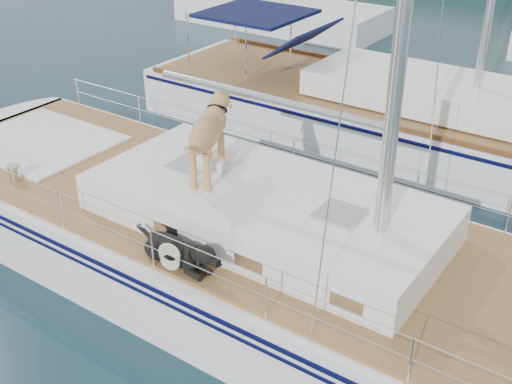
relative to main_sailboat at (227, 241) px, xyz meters
The scene contains 4 objects.
ground 0.69m from the main_sailboat, behind, with size 120.00×120.00×0.00m, color black.
main_sailboat is the anchor object (origin of this frame).
neighbor_sailboat 6.42m from the main_sailboat, 95.21° to the left, with size 11.00×3.50×13.30m.
bg_boat_west 16.18m from the main_sailboat, 120.01° to the left, with size 8.00×3.00×11.65m.
Camera 1 is at (5.32, -6.71, 6.21)m, focal length 45.00 mm.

